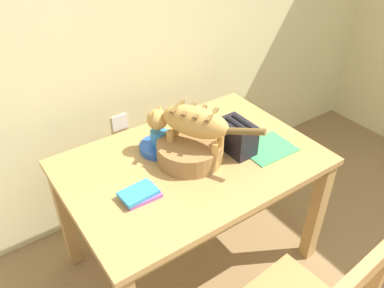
{
  "coord_description": "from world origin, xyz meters",
  "views": [
    {
      "loc": [
        -0.98,
        0.17,
        1.98
      ],
      "look_at": [
        -0.08,
        1.47,
        0.85
      ],
      "focal_mm": 36.62,
      "sensor_mm": 36.0,
      "label": 1
    }
  ],
  "objects_px": {
    "saucer_bowl": "(159,147)",
    "magazine": "(268,148)",
    "cat": "(190,124)",
    "coffee_mug": "(159,138)",
    "book_stack": "(140,194)",
    "toaster": "(237,137)",
    "dining_table": "(192,174)",
    "wicker_basket": "(189,151)"
  },
  "relations": [
    {
      "from": "saucer_bowl",
      "to": "magazine",
      "type": "xyz_separation_m",
      "value": [
        0.48,
        -0.32,
        -0.01
      ]
    },
    {
      "from": "magazine",
      "to": "cat",
      "type": "bearing_deg",
      "value": 158.59
    },
    {
      "from": "magazine",
      "to": "coffee_mug",
      "type": "bearing_deg",
      "value": 147.31
    },
    {
      "from": "magazine",
      "to": "book_stack",
      "type": "height_order",
      "value": "book_stack"
    },
    {
      "from": "book_stack",
      "to": "toaster",
      "type": "xyz_separation_m",
      "value": [
        0.59,
        0.03,
        0.07
      ]
    },
    {
      "from": "dining_table",
      "to": "toaster",
      "type": "distance_m",
      "value": 0.3
    },
    {
      "from": "cat",
      "to": "saucer_bowl",
      "type": "height_order",
      "value": "cat"
    },
    {
      "from": "wicker_basket",
      "to": "magazine",
      "type": "bearing_deg",
      "value": -22.24
    },
    {
      "from": "dining_table",
      "to": "wicker_basket",
      "type": "height_order",
      "value": "wicker_basket"
    },
    {
      "from": "coffee_mug",
      "to": "wicker_basket",
      "type": "relative_size",
      "value": 0.37
    },
    {
      "from": "cat",
      "to": "toaster",
      "type": "height_order",
      "value": "cat"
    },
    {
      "from": "coffee_mug",
      "to": "book_stack",
      "type": "height_order",
      "value": "coffee_mug"
    },
    {
      "from": "saucer_bowl",
      "to": "book_stack",
      "type": "bearing_deg",
      "value": -134.27
    },
    {
      "from": "book_stack",
      "to": "wicker_basket",
      "type": "relative_size",
      "value": 0.55
    },
    {
      "from": "coffee_mug",
      "to": "wicker_basket",
      "type": "bearing_deg",
      "value": -63.19
    },
    {
      "from": "saucer_bowl",
      "to": "book_stack",
      "type": "xyz_separation_m",
      "value": [
        -0.26,
        -0.27,
        0.0
      ]
    },
    {
      "from": "saucer_bowl",
      "to": "wicker_basket",
      "type": "xyz_separation_m",
      "value": [
        0.08,
        -0.16,
        0.04
      ]
    },
    {
      "from": "book_stack",
      "to": "magazine",
      "type": "bearing_deg",
      "value": -4.34
    },
    {
      "from": "cat",
      "to": "magazine",
      "type": "relative_size",
      "value": 2.0
    },
    {
      "from": "book_stack",
      "to": "toaster",
      "type": "bearing_deg",
      "value": 2.8
    },
    {
      "from": "dining_table",
      "to": "coffee_mug",
      "type": "distance_m",
      "value": 0.26
    },
    {
      "from": "dining_table",
      "to": "saucer_bowl",
      "type": "relative_size",
      "value": 6.31
    },
    {
      "from": "wicker_basket",
      "to": "toaster",
      "type": "height_order",
      "value": "toaster"
    },
    {
      "from": "coffee_mug",
      "to": "toaster",
      "type": "bearing_deg",
      "value": -35.82
    },
    {
      "from": "cat",
      "to": "wicker_basket",
      "type": "xyz_separation_m",
      "value": [
        -0.01,
        -0.0,
        -0.16
      ]
    },
    {
      "from": "cat",
      "to": "saucer_bowl",
      "type": "relative_size",
      "value": 2.64
    },
    {
      "from": "coffee_mug",
      "to": "magazine",
      "type": "height_order",
      "value": "coffee_mug"
    },
    {
      "from": "wicker_basket",
      "to": "saucer_bowl",
      "type": "bearing_deg",
      "value": 117.82
    },
    {
      "from": "toaster",
      "to": "dining_table",
      "type": "bearing_deg",
      "value": 165.01
    },
    {
      "from": "dining_table",
      "to": "wicker_basket",
      "type": "xyz_separation_m",
      "value": [
        -0.01,
        0.01,
        0.14
      ]
    },
    {
      "from": "magazine",
      "to": "dining_table",
      "type": "bearing_deg",
      "value": 160.32
    },
    {
      "from": "magazine",
      "to": "toaster",
      "type": "relative_size",
      "value": 1.35
    },
    {
      "from": "toaster",
      "to": "magazine",
      "type": "bearing_deg",
      "value": -30.01
    },
    {
      "from": "dining_table",
      "to": "saucer_bowl",
      "type": "distance_m",
      "value": 0.22
    },
    {
      "from": "coffee_mug",
      "to": "toaster",
      "type": "height_order",
      "value": "toaster"
    },
    {
      "from": "saucer_bowl",
      "to": "magazine",
      "type": "distance_m",
      "value": 0.58
    },
    {
      "from": "wicker_basket",
      "to": "book_stack",
      "type": "bearing_deg",
      "value": -163.0
    },
    {
      "from": "dining_table",
      "to": "cat",
      "type": "height_order",
      "value": "cat"
    },
    {
      "from": "coffee_mug",
      "to": "toaster",
      "type": "relative_size",
      "value": 0.62
    },
    {
      "from": "saucer_bowl",
      "to": "coffee_mug",
      "type": "xyz_separation_m",
      "value": [
        0.0,
        0.0,
        0.06
      ]
    },
    {
      "from": "dining_table",
      "to": "toaster",
      "type": "relative_size",
      "value": 6.48
    },
    {
      "from": "dining_table",
      "to": "toaster",
      "type": "xyz_separation_m",
      "value": [
        0.24,
        -0.06,
        0.18
      ]
    }
  ]
}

